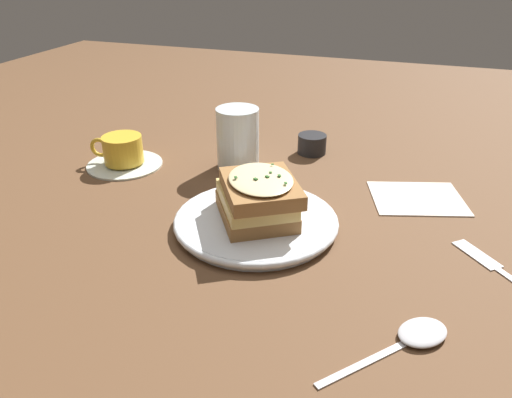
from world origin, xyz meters
TOP-DOWN VIEW (x-y plane):
  - ground_plane at (0.00, 0.00)m, footprint 2.40×2.40m
  - dinner_plate at (0.02, 0.01)m, footprint 0.24×0.24m
  - sandwich at (0.01, 0.01)m, footprint 0.16×0.16m
  - teacup_with_saucer at (0.33, -0.12)m, footprint 0.14×0.14m
  - water_glass at (0.12, -0.18)m, footprint 0.08×0.08m
  - fork at (-0.31, 0.01)m, footprint 0.14×0.15m
  - spoon at (-0.22, 0.18)m, footprint 0.13×0.14m
  - napkin at (-0.20, -0.16)m, footprint 0.17×0.16m
  - condiment_pot at (0.01, -0.30)m, footprint 0.06×0.06m

SIDE VIEW (x-z plane):
  - ground_plane at x=0.00m, z-range 0.00..0.00m
  - fork at x=-0.31m, z-range 0.00..0.00m
  - napkin at x=-0.20m, z-range 0.00..0.00m
  - spoon at x=-0.22m, z-range 0.00..0.01m
  - dinner_plate at x=0.02m, z-range 0.00..0.02m
  - condiment_pot at x=0.01m, z-range 0.00..0.04m
  - teacup_with_saucer at x=0.33m, z-range -0.01..0.05m
  - sandwich at x=0.01m, z-range 0.02..0.09m
  - water_glass at x=0.12m, z-range 0.00..0.11m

